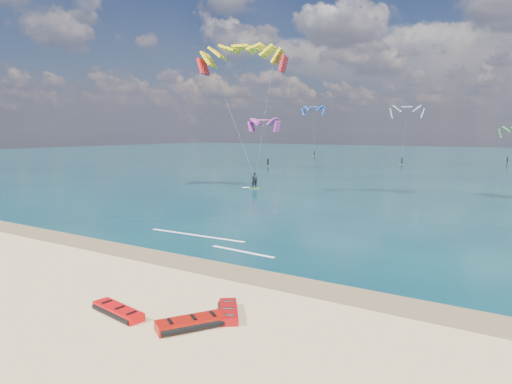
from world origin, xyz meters
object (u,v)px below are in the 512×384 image
Objects in this scene: packed_kite_left at (118,315)px; packed_kite_mid at (228,315)px; packed_kite_right at (190,328)px; kitesurfer_main at (248,113)px.

packed_kite_left is 4.19m from packed_kite_mid.
packed_kite_mid is 0.86× the size of packed_kite_right.
packed_kite_mid is 35.40m from kitesurfer_main.
packed_kite_mid is at bearing 15.70° from packed_kite_right.
kitesurfer_main is (-17.58, 30.75, 8.83)m from packed_kite_right.
kitesurfer_main reaches higher than packed_kite_left.
packed_kite_right is at bearing -86.29° from kitesurfer_main.
packed_kite_left is at bearing -91.20° from kitesurfer_main.
packed_kite_left is at bearing -95.78° from packed_kite_mid.
packed_kite_right reaches higher than packed_kite_mid.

